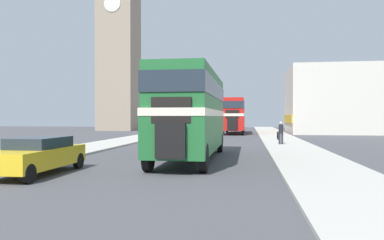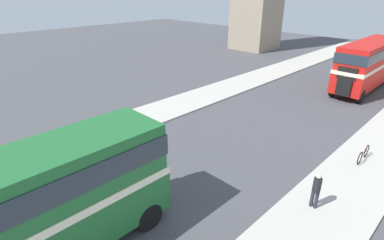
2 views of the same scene
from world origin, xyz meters
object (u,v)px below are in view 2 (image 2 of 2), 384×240
object	(u,v)px
bus_distant	(368,61)
bicycle_on_pavement	(363,154)
pedestrian_walking	(316,189)
double_decker_bus	(11,215)

from	to	relation	value
bus_distant	bicycle_on_pavement	distance (m)	14.39
bus_distant	bicycle_on_pavement	xyz separation A→B (m)	(4.33, -13.56, -2.09)
bus_distant	pedestrian_walking	xyz separation A→B (m)	(4.13, -19.05, -1.52)
double_decker_bus	pedestrian_walking	size ratio (longest dim) A/B	6.33
bicycle_on_pavement	bus_distant	bearing A→B (deg)	107.71
double_decker_bus	bicycle_on_pavement	world-z (taller)	double_decker_bus
double_decker_bus	bus_distant	bearing A→B (deg)	88.01
double_decker_bus	bicycle_on_pavement	size ratio (longest dim) A/B	5.95
bicycle_on_pavement	double_decker_bus	bearing A→B (deg)	-109.28
pedestrian_walking	bicycle_on_pavement	world-z (taller)	pedestrian_walking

